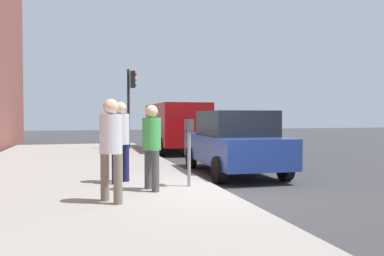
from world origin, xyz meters
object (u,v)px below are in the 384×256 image
object	(u,v)px
parked_sedan_near	(234,142)
pedestrian_bystander	(111,141)
pedestrian_at_meter	(152,141)
parked_van_far	(176,124)
parking_meter	(189,138)
parking_officer	(121,135)
traffic_signal	(131,95)

from	to	relation	value
parked_sedan_near	pedestrian_bystander	bearing A→B (deg)	133.46
pedestrian_at_meter	parked_van_far	xyz separation A→B (m)	(9.63, -2.77, 0.12)
parking_meter	parked_van_far	distance (m)	9.60
parking_officer	traffic_signal	world-z (taller)	traffic_signal
pedestrian_at_meter	parking_officer	size ratio (longest dim) A/B	0.95
parked_sedan_near	parked_van_far	world-z (taller)	parked_van_far
parking_officer	parked_sedan_near	distance (m)	3.60
parking_officer	parked_sedan_near	world-z (taller)	parking_officer
parking_officer	parked_van_far	bearing A→B (deg)	111.25
parking_meter	pedestrian_bystander	distance (m)	2.03
parking_meter	pedestrian_at_meter	world-z (taller)	pedestrian_at_meter
pedestrian_at_meter	parked_sedan_near	size ratio (longest dim) A/B	0.38
pedestrian_at_meter	traffic_signal	bearing A→B (deg)	72.48
parking_meter	parking_officer	xyz separation A→B (m)	(0.83, 1.34, 0.04)
parking_meter	pedestrian_bystander	xyz separation A→B (m)	(-1.13, 1.69, 0.03)
parked_van_far	parking_officer	bearing A→B (deg)	159.07
pedestrian_bystander	parking_officer	size ratio (longest dim) A/B	0.99
parked_sedan_near	parked_van_far	distance (m)	7.11
parking_officer	parked_van_far	world-z (taller)	parked_van_far
pedestrian_at_meter	traffic_signal	distance (m)	10.23
pedestrian_at_meter	parked_sedan_near	xyz separation A→B (m)	(2.53, -2.76, -0.24)
parking_officer	pedestrian_at_meter	bearing A→B (deg)	-22.20
parked_sedan_near	traffic_signal	distance (m)	8.00
pedestrian_at_meter	pedestrian_bystander	size ratio (longest dim) A/B	0.96
pedestrian_at_meter	pedestrian_bystander	world-z (taller)	pedestrian_bystander
pedestrian_at_meter	parking_officer	distance (m)	1.18
parking_officer	traffic_signal	size ratio (longest dim) A/B	0.50
parked_van_far	traffic_signal	size ratio (longest dim) A/B	1.45
parked_sedan_near	traffic_signal	bearing A→B (deg)	14.61
pedestrian_at_meter	parked_sedan_near	distance (m)	3.76
traffic_signal	parked_van_far	bearing A→B (deg)	-103.26
parking_meter	pedestrian_bystander	world-z (taller)	pedestrian_bystander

